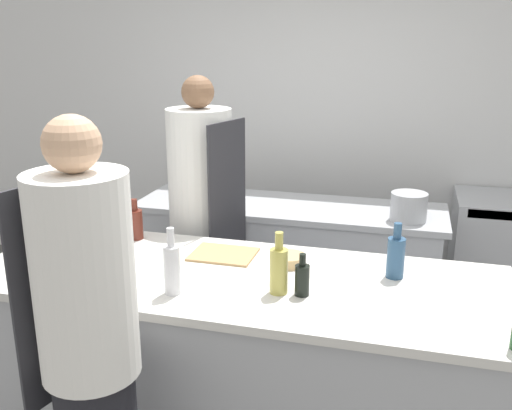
% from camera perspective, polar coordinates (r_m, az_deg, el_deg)
% --- Properties ---
extents(wall_back, '(8.00, 0.06, 2.80)m').
position_cam_1_polar(wall_back, '(4.63, 5.93, 8.91)').
color(wall_back, silver).
rests_on(wall_back, ground_plane).
extents(prep_counter, '(2.56, 0.94, 0.91)m').
position_cam_1_polar(prep_counter, '(2.95, -1.87, -15.13)').
color(prep_counter, '#A8AAAF').
rests_on(prep_counter, ground_plane).
extents(pass_counter, '(2.07, 0.64, 0.91)m').
position_cam_1_polar(pass_counter, '(4.02, 3.23, -6.20)').
color(pass_counter, '#A8AAAF').
rests_on(pass_counter, ground_plane).
extents(oven_range, '(0.77, 0.62, 0.92)m').
position_cam_1_polar(oven_range, '(4.50, 23.74, -5.06)').
color(oven_range, '#A8AAAF').
rests_on(oven_range, ground_plane).
extents(chef_at_prep_near, '(0.41, 0.39, 1.76)m').
position_cam_1_polar(chef_at_prep_near, '(2.25, -16.22, -14.03)').
color(chef_at_prep_near, black).
rests_on(chef_at_prep_near, ground_plane).
extents(chef_at_stove, '(0.45, 0.43, 1.79)m').
position_cam_1_polar(chef_at_stove, '(3.57, -5.43, -1.67)').
color(chef_at_stove, black).
rests_on(chef_at_stove, ground_plane).
extents(bottle_olive_oil, '(0.07, 0.07, 0.31)m').
position_cam_1_polar(bottle_olive_oil, '(2.54, -8.40, -6.24)').
color(bottle_olive_oil, silver).
rests_on(bottle_olive_oil, prep_counter).
extents(bottle_vinegar, '(0.09, 0.09, 0.23)m').
position_cam_1_polar(bottle_vinegar, '(3.26, -12.00, -1.79)').
color(bottle_vinegar, '#5B2319').
rests_on(bottle_vinegar, prep_counter).
extents(bottle_wine, '(0.08, 0.08, 0.27)m').
position_cam_1_polar(bottle_wine, '(2.76, 13.80, -4.98)').
color(bottle_wine, '#2D5175').
rests_on(bottle_wine, prep_counter).
extents(bottle_cooking_oil, '(0.06, 0.06, 0.19)m').
position_cam_1_polar(bottle_cooking_oil, '(2.52, 4.63, -7.37)').
color(bottle_cooking_oil, black).
rests_on(bottle_cooking_oil, prep_counter).
extents(bottle_water, '(0.08, 0.08, 0.28)m').
position_cam_1_polar(bottle_water, '(2.52, 2.29, -6.42)').
color(bottle_water, '#B2A84C').
rests_on(bottle_water, prep_counter).
extents(bowl_mixing_large, '(0.20, 0.20, 0.08)m').
position_cam_1_polar(bowl_mixing_large, '(3.37, -19.56, -2.72)').
color(bowl_mixing_large, white).
rests_on(bowl_mixing_large, prep_counter).
extents(bowl_prep_small, '(0.17, 0.17, 0.05)m').
position_cam_1_polar(bowl_prep_small, '(2.86, 3.29, -5.47)').
color(bowl_prep_small, tan).
rests_on(bowl_prep_small, prep_counter).
extents(cutting_board, '(0.33, 0.26, 0.01)m').
position_cam_1_polar(cutting_board, '(2.98, -3.28, -4.94)').
color(cutting_board, tan).
rests_on(cutting_board, prep_counter).
extents(stockpot, '(0.22, 0.22, 0.18)m').
position_cam_1_polar(stockpot, '(3.63, 15.02, -0.17)').
color(stockpot, '#A8AAAF').
rests_on(stockpot, pass_counter).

